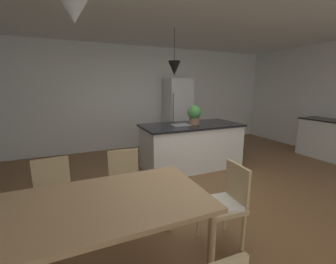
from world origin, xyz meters
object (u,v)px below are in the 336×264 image
object	(u,v)px
chair_far_left	(53,196)
kitchen_island	(191,145)
chair_kitchen_end	(225,202)
chair_far_right	(126,183)
dining_table	(99,210)
refrigerator	(178,113)
potted_plant_on_island	(194,114)

from	to	relation	value
chair_far_left	kitchen_island	world-z (taller)	kitchen_island
chair_kitchen_end	chair_far_right	xyz separation A→B (m)	(-0.85, 0.86, 0.00)
dining_table	chair_far_left	distance (m)	0.97
kitchen_island	chair_kitchen_end	bearing A→B (deg)	-110.63
chair_kitchen_end	chair_far_right	bearing A→B (deg)	134.62
refrigerator	chair_far_right	bearing A→B (deg)	-126.35
kitchen_island	refrigerator	bearing A→B (deg)	73.53
chair_far_left	kitchen_island	xyz separation A→B (m)	(2.47, 1.29, -0.01)
chair_far_right	kitchen_island	distance (m)	2.10
kitchen_island	potted_plant_on_island	xyz separation A→B (m)	(0.06, 0.00, 0.65)
kitchen_island	refrigerator	xyz separation A→B (m)	(0.48, 1.63, 0.47)
chair_far_left	dining_table	bearing A→B (deg)	-64.97
chair_far_right	kitchen_island	size ratio (longest dim) A/B	0.43
chair_kitchen_end	kitchen_island	world-z (taller)	kitchen_island
dining_table	chair_far_left	bearing A→B (deg)	115.03
chair_kitchen_end	potted_plant_on_island	world-z (taller)	potted_plant_on_island
chair_kitchen_end	chair_far_right	distance (m)	1.21
refrigerator	potted_plant_on_island	distance (m)	1.69
chair_far_right	potted_plant_on_island	distance (m)	2.24
kitchen_island	refrigerator	size ratio (longest dim) A/B	1.09
chair_far_left	chair_far_right	bearing A→B (deg)	0.00
dining_table	chair_far_left	size ratio (longest dim) A/B	2.03
dining_table	chair_kitchen_end	distance (m)	1.27
refrigerator	chair_far_left	bearing A→B (deg)	-135.33
chair_far_left	kitchen_island	distance (m)	2.78
chair_far_left	refrigerator	size ratio (longest dim) A/B	0.47
chair_far_right	potted_plant_on_island	world-z (taller)	potted_plant_on_island
kitchen_island	refrigerator	world-z (taller)	refrigerator
dining_table	refrigerator	world-z (taller)	refrigerator
dining_table	chair_far_right	world-z (taller)	chair_far_right
chair_far_left	potted_plant_on_island	size ratio (longest dim) A/B	2.24
chair_far_right	kitchen_island	world-z (taller)	kitchen_island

